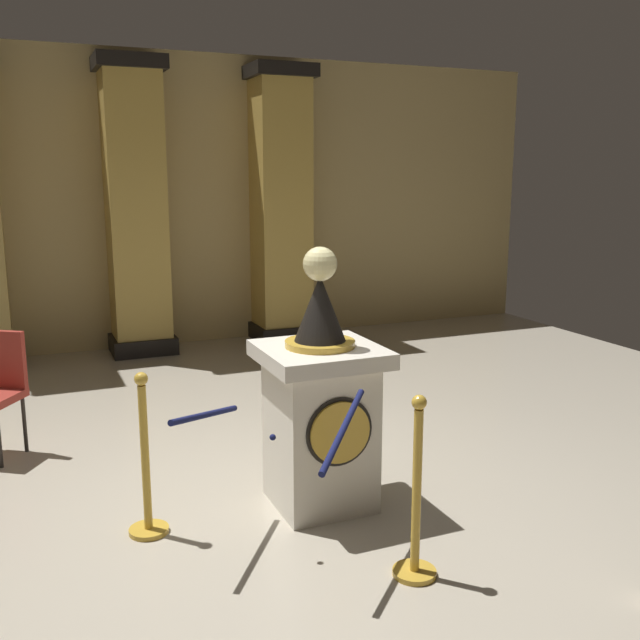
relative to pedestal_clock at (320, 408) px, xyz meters
The scene contains 8 objects.
ground_plane 0.81m from the pedestal_clock, 148.45° to the left, with size 11.18×11.18×0.00m, color #B2A893.
back_wall 5.14m from the pedestal_clock, 94.55° to the left, with size 11.18×0.16×3.57m, color tan.
pedestal_clock is the anchor object (origin of this frame).
stanchion_near 1.16m from the pedestal_clock, behind, with size 0.24×0.24×1.01m.
stanchion_far 1.05m from the pedestal_clock, 82.45° to the right, with size 0.24×0.24×1.02m.
velvet_rope 0.70m from the pedestal_clock, 135.49° to the right, with size 1.17×1.17×0.22m.
column_right 4.97m from the pedestal_clock, 73.16° to the left, with size 0.78×0.78×3.43m.
column_centre_rear 4.78m from the pedestal_clock, 94.89° to the left, with size 0.78×0.78×3.43m.
Camera 1 is at (-1.32, -4.32, 2.14)m, focal length 40.45 mm.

